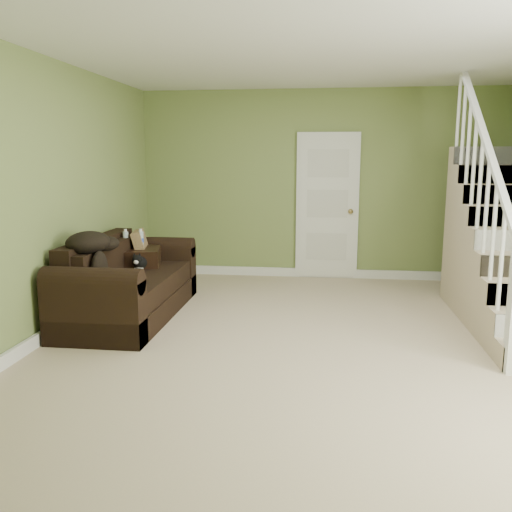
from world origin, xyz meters
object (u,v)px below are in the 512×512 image
(sofa, at_px, (127,286))
(banana, at_px, (117,285))
(cat, at_px, (140,262))
(side_table, at_px, (137,275))

(sofa, xyz_separation_m, banana, (0.14, -0.60, 0.16))
(cat, bearing_deg, side_table, 114.31)
(cat, height_order, banana, cat)
(sofa, bearing_deg, side_table, 97.70)
(banana, bearing_deg, cat, 73.49)
(sofa, distance_m, banana, 0.64)
(sofa, distance_m, side_table, 0.50)
(side_table, distance_m, cat, 0.33)
(sofa, distance_m, cat, 0.35)
(sofa, height_order, banana, sofa)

